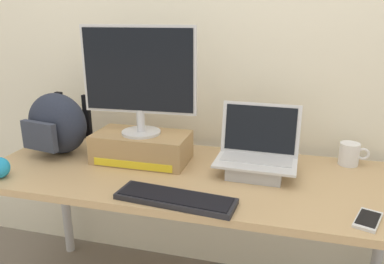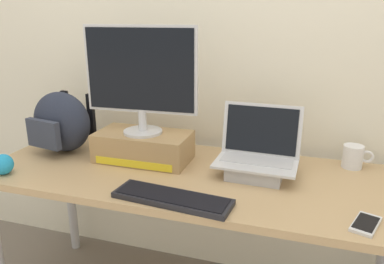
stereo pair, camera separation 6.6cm
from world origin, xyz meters
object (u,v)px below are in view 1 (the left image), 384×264
Objects in this scene: coffee_mug at (350,154)px; cell_phone at (368,220)px; messenger_backpack at (57,124)px; toner_box_yellow at (142,147)px; external_keyboard at (175,199)px; open_laptop at (256,160)px; desktop_monitor at (139,77)px.

coffee_mug reaches higher than cell_phone.
cell_phone is at bearing -1.99° from messenger_backpack.
toner_box_yellow reaches higher than external_keyboard.
toner_box_yellow is at bearing -179.00° from open_laptop.
open_laptop reaches higher than coffee_mug.
coffee_mug is 0.50m from cell_phone.
cell_phone is at bearing 8.34° from external_keyboard.
desktop_monitor is at bearing -167.91° from coffee_mug.
desktop_monitor is at bearing -85.62° from toner_box_yellow.
desktop_monitor reaches higher than cell_phone.
external_keyboard is at bearing -15.01° from messenger_backpack.
desktop_monitor reaches higher than toner_box_yellow.
desktop_monitor is 3.95× the size of coffee_mug.
open_laptop is 0.95m from messenger_backpack.
toner_box_yellow is at bearing -178.48° from cell_phone.
open_laptop reaches higher than toner_box_yellow.
open_laptop is 2.65× the size of coffee_mug.
open_laptop reaches higher than external_keyboard.
open_laptop is at bearing -3.98° from desktop_monitor.
messenger_backpack is 2.23× the size of cell_phone.
open_laptop is 0.42m from external_keyboard.
external_keyboard is 0.83m from coffee_mug.
toner_box_yellow is 0.84× the size of desktop_monitor.
messenger_backpack is (-0.43, -0.00, -0.24)m from desktop_monitor.
open_laptop is (0.52, -0.01, -0.33)m from desktop_monitor.
messenger_backpack is (-0.69, 0.33, 0.13)m from external_keyboard.
desktop_monitor is at bearing 11.21° from messenger_backpack.
cell_phone is at bearing -35.11° from open_laptop.
coffee_mug reaches higher than external_keyboard.
open_laptop is 0.76× the size of external_keyboard.
external_keyboard is 3.49× the size of coffee_mug.
toner_box_yellow is 0.93m from coffee_mug.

